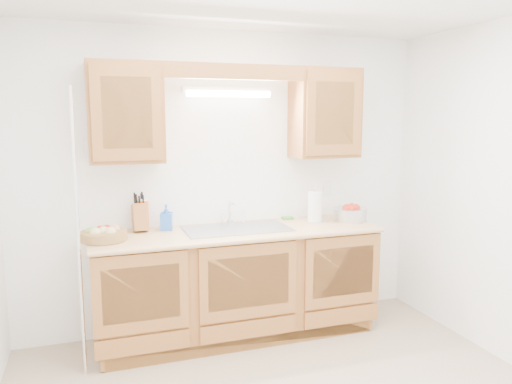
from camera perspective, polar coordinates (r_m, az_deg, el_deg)
name	(u,v)px	position (r m, az deg, el deg)	size (l,w,h in m)	color
room	(297,214)	(2.85, 4.70, -2.48)	(3.52, 3.50, 2.50)	tan
base_cabinets	(237,284)	(4.16, -2.16, -10.45)	(2.20, 0.60, 0.86)	#9C5A2D
countertop	(237,232)	(4.02, -2.13, -4.58)	(2.30, 0.63, 0.04)	tan
upper_cabinet_left	(125,113)	(3.91, -14.73, 8.73)	(0.55, 0.33, 0.75)	#9C5A2D
upper_cabinet_right	(325,113)	(4.36, 7.84, 8.89)	(0.55, 0.33, 0.75)	#9C5A2D
valance	(236,72)	(3.94, -2.26, 13.60)	(2.20, 0.05, 0.12)	#9C5A2D
fluorescent_fixture	(229,92)	(4.14, -3.16, 11.36)	(0.76, 0.08, 0.08)	white
sink	(237,238)	(4.05, -2.21, -5.23)	(0.84, 0.46, 0.36)	#9E9EA3
wire_shelf_pole	(78,236)	(3.59, -19.65, -4.73)	(0.03, 0.03, 2.00)	silver
outlet_plate	(327,188)	(4.60, 8.13, 0.44)	(0.08, 0.01, 0.12)	white
fruit_basket	(104,234)	(3.82, -17.03, -4.64)	(0.41, 0.41, 0.10)	olive
knife_block	(140,217)	(4.05, -13.14, -2.78)	(0.12, 0.18, 0.32)	#9C5A2D
orange_canister	(143,215)	(4.07, -12.75, -2.53)	(0.09, 0.09, 0.25)	#E3560C
soap_bottle	(166,217)	(4.05, -10.20, -2.85)	(0.09, 0.10, 0.21)	blue
sponge	(288,218)	(4.43, 3.63, -3.00)	(0.10, 0.07, 0.02)	#CC333F
paper_towel	(315,207)	(4.31, 6.74, -1.73)	(0.15, 0.15, 0.31)	silver
apple_bowl	(350,213)	(4.42, 10.72, -2.40)	(0.37, 0.37, 0.15)	silver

